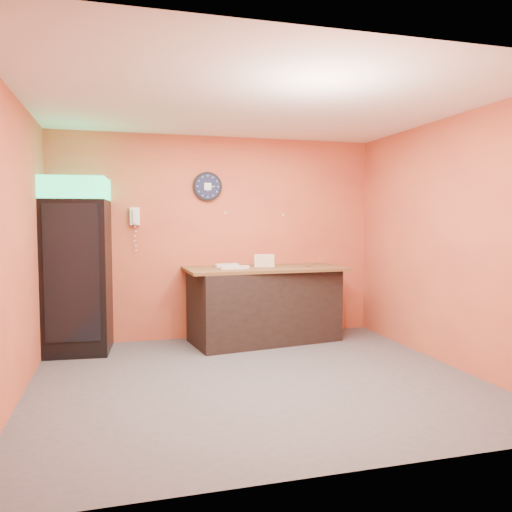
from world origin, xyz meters
name	(u,v)px	position (x,y,z in m)	size (l,w,h in m)	color
floor	(256,379)	(0.00, 0.00, 0.00)	(4.50, 4.50, 0.00)	#47474C
back_wall	(219,238)	(0.00, 2.00, 1.40)	(4.50, 0.02, 2.80)	#D1663B
left_wall	(14,247)	(-2.25, 0.00, 1.40)	(0.02, 4.00, 2.80)	#D1663B
right_wall	(448,242)	(2.25, 0.00, 1.40)	(0.02, 4.00, 2.80)	#D1663B
ceiling	(256,104)	(0.00, 0.00, 2.80)	(4.50, 4.00, 0.02)	white
beverage_cooler	(77,268)	(-1.85, 1.60, 1.06)	(0.82, 0.83, 2.16)	black
prep_counter	(264,306)	(0.54, 1.57, 0.49)	(1.94, 0.86, 0.97)	black
wall_clock	(207,187)	(-0.16, 1.97, 2.11)	(0.40, 0.06, 0.40)	black
wall_phone	(135,216)	(-1.14, 1.95, 1.70)	(0.13, 0.11, 0.23)	white
butcher_paper	(265,269)	(0.54, 1.57, 0.99)	(2.12, 0.96, 0.04)	brown
sub_roll_stack	(264,261)	(0.55, 1.59, 1.10)	(0.28, 0.15, 0.17)	#F5E8BF
wrapped_sandwich_left	(232,268)	(0.06, 1.40, 1.03)	(0.28, 0.11, 0.04)	silver
wrapped_sandwich_mid	(239,267)	(0.16, 1.44, 1.03)	(0.26, 0.10, 0.04)	silver
wrapped_sandwich_right	(227,265)	(0.05, 1.70, 1.03)	(0.31, 0.12, 0.04)	silver
kitchen_tool	(236,264)	(0.19, 1.75, 1.04)	(0.06, 0.06, 0.06)	silver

